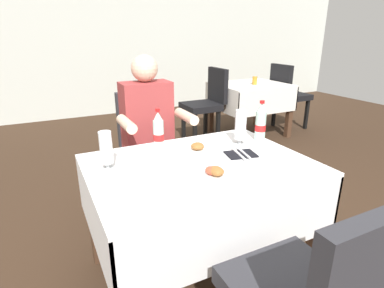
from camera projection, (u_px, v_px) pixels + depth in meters
The scene contains 16 objects.
ground_plane at pixel (211, 266), 1.99m from camera, with size 11.00×11.00×0.00m, color #382619.
back_wall at pixel (82, 27), 5.13m from camera, with size 11.00×0.12×2.97m, color silver.
main_dining_table at pixel (200, 190), 1.76m from camera, with size 1.19×0.88×0.73m.
chair_far_diner_seat at pixel (151, 146), 2.47m from camera, with size 0.44×0.50×0.97m.
seated_diner_far at pixel (150, 132), 2.31m from camera, with size 0.50×0.46×1.26m.
plate_near_camera at pixel (216, 174), 1.54m from camera, with size 0.24×0.24×0.06m.
plate_far_diner at pixel (199, 150), 1.86m from camera, with size 0.25×0.25×0.05m.
beer_glass_left at pixel (240, 127), 1.96m from camera, with size 0.07×0.07×0.22m.
beer_glass_middle at pixel (106, 150), 1.60m from camera, with size 0.07×0.07×0.20m.
cola_bottle_primary at pixel (261, 123), 2.03m from camera, with size 0.07×0.07×0.27m.
cola_bottle_secondary at pixel (159, 132), 1.86m from camera, with size 0.06×0.06×0.26m.
napkin_cutlery_set at pixel (241, 154), 1.82m from camera, with size 0.19×0.20×0.01m.
background_dining_table at pixel (250, 97), 4.39m from camera, with size 0.97×0.84×0.73m.
background_chair_left at pixel (207, 101), 4.10m from camera, with size 0.50×0.44×0.97m.
background_chair_right at pixel (288, 92), 4.68m from camera, with size 0.50×0.44×0.97m.
background_table_tumbler at pixel (255, 80), 4.25m from camera, with size 0.06×0.06×0.11m, color #C68928.
Camera 1 is at (-0.83, -1.39, 1.40)m, focal length 29.26 mm.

